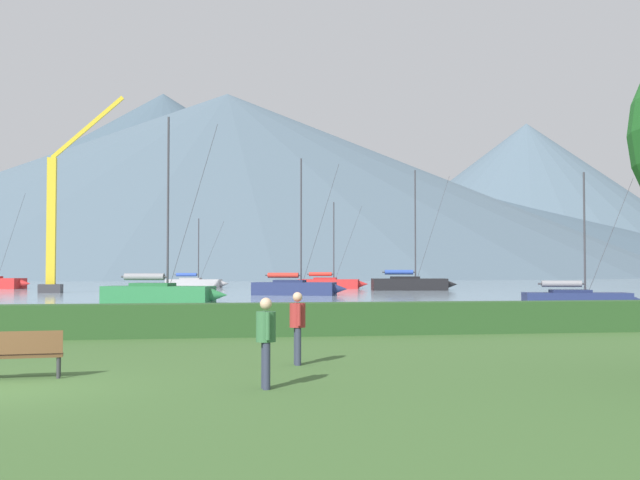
{
  "coord_description": "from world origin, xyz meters",
  "views": [
    {
      "loc": [
        3.54,
        -15.46,
        2.16
      ],
      "look_at": [
        13.79,
        44.18,
        4.37
      ],
      "focal_mm": 45.6,
      "sensor_mm": 36.0,
      "label": 1
    }
  ],
  "objects_px": {
    "park_bench_under_tree": "(17,352)",
    "person_seated_viewer": "(298,322)",
    "sailboat_slip_5": "(195,283)",
    "sailboat_slip_8": "(160,292)",
    "sailboat_slip_4": "(330,283)",
    "sailboat_slip_11": "(410,283)",
    "person_standing_walker": "(266,335)",
    "sailboat_slip_2": "(578,299)",
    "sailboat_slip_10": "(295,287)",
    "dock_crane": "(55,230)"
  },
  "relations": [
    {
      "from": "park_bench_under_tree",
      "to": "person_seated_viewer",
      "type": "bearing_deg",
      "value": 7.44
    },
    {
      "from": "dock_crane",
      "to": "sailboat_slip_2",
      "type": "bearing_deg",
      "value": -47.94
    },
    {
      "from": "sailboat_slip_8",
      "to": "person_seated_viewer",
      "type": "height_order",
      "value": "sailboat_slip_8"
    },
    {
      "from": "sailboat_slip_4",
      "to": "sailboat_slip_10",
      "type": "xyz_separation_m",
      "value": [
        -7.03,
        -22.27,
        0.03
      ]
    },
    {
      "from": "sailboat_slip_2",
      "to": "sailboat_slip_11",
      "type": "bearing_deg",
      "value": 100.96
    },
    {
      "from": "person_seated_viewer",
      "to": "person_standing_walker",
      "type": "xyz_separation_m",
      "value": [
        -1.09,
        -3.55,
        0.0
      ]
    },
    {
      "from": "sailboat_slip_2",
      "to": "sailboat_slip_5",
      "type": "height_order",
      "value": "sailboat_slip_5"
    },
    {
      "from": "sailboat_slip_5",
      "to": "sailboat_slip_4",
      "type": "bearing_deg",
      "value": -9.09
    },
    {
      "from": "sailboat_slip_2",
      "to": "sailboat_slip_4",
      "type": "relative_size",
      "value": 0.77
    },
    {
      "from": "person_standing_walker",
      "to": "person_seated_viewer",
      "type": "bearing_deg",
      "value": 70.72
    },
    {
      "from": "sailboat_slip_2",
      "to": "park_bench_under_tree",
      "type": "bearing_deg",
      "value": -120.98
    },
    {
      "from": "sailboat_slip_8",
      "to": "park_bench_under_tree",
      "type": "distance_m",
      "value": 36.33
    },
    {
      "from": "sailboat_slip_2",
      "to": "person_standing_walker",
      "type": "relative_size",
      "value": 4.57
    },
    {
      "from": "sailboat_slip_4",
      "to": "person_standing_walker",
      "type": "relative_size",
      "value": 5.93
    },
    {
      "from": "sailboat_slip_5",
      "to": "sailboat_slip_8",
      "type": "relative_size",
      "value": 0.68
    },
    {
      "from": "person_seated_viewer",
      "to": "sailboat_slip_8",
      "type": "bearing_deg",
      "value": 96.13
    },
    {
      "from": "person_standing_walker",
      "to": "sailboat_slip_8",
      "type": "bearing_deg",
      "value": 91.97
    },
    {
      "from": "sailboat_slip_11",
      "to": "sailboat_slip_10",
      "type": "bearing_deg",
      "value": -127.78
    },
    {
      "from": "sailboat_slip_2",
      "to": "park_bench_under_tree",
      "type": "xyz_separation_m",
      "value": [
        -24.76,
        -24.84,
        -0.01
      ]
    },
    {
      "from": "sailboat_slip_2",
      "to": "sailboat_slip_8",
      "type": "xyz_separation_m",
      "value": [
        -22.86,
        11.44,
        0.15
      ]
    },
    {
      "from": "sailboat_slip_4",
      "to": "dock_crane",
      "type": "height_order",
      "value": "dock_crane"
    },
    {
      "from": "person_seated_viewer",
      "to": "sailboat_slip_5",
      "type": "bearing_deg",
      "value": 90.46
    },
    {
      "from": "sailboat_slip_10",
      "to": "park_bench_under_tree",
      "type": "bearing_deg",
      "value": -83.56
    },
    {
      "from": "sailboat_slip_5",
      "to": "park_bench_under_tree",
      "type": "height_order",
      "value": "sailboat_slip_5"
    },
    {
      "from": "sailboat_slip_10",
      "to": "dock_crane",
      "type": "height_order",
      "value": "dock_crane"
    },
    {
      "from": "sailboat_slip_5",
      "to": "park_bench_under_tree",
      "type": "relative_size",
      "value": 4.57
    },
    {
      "from": "sailboat_slip_4",
      "to": "sailboat_slip_5",
      "type": "height_order",
      "value": "sailboat_slip_4"
    },
    {
      "from": "sailboat_slip_11",
      "to": "park_bench_under_tree",
      "type": "distance_m",
      "value": 70.44
    },
    {
      "from": "sailboat_slip_5",
      "to": "sailboat_slip_11",
      "type": "bearing_deg",
      "value": -18.9
    },
    {
      "from": "sailboat_slip_10",
      "to": "person_seated_viewer",
      "type": "distance_m",
      "value": 50.04
    },
    {
      "from": "sailboat_slip_2",
      "to": "sailboat_slip_10",
      "type": "distance_m",
      "value": 28.78
    },
    {
      "from": "person_seated_viewer",
      "to": "person_standing_walker",
      "type": "distance_m",
      "value": 3.72
    },
    {
      "from": "park_bench_under_tree",
      "to": "person_standing_walker",
      "type": "distance_m",
      "value": 5.19
    },
    {
      "from": "sailboat_slip_2",
      "to": "sailboat_slip_5",
      "type": "xyz_separation_m",
      "value": [
        -19.93,
        55.12,
        0.07
      ]
    },
    {
      "from": "sailboat_slip_10",
      "to": "person_seated_viewer",
      "type": "xyz_separation_m",
      "value": [
        -6.93,
        -49.56,
        0.3
      ]
    },
    {
      "from": "sailboat_slip_4",
      "to": "person_standing_walker",
      "type": "distance_m",
      "value": 76.87
    },
    {
      "from": "sailboat_slip_4",
      "to": "sailboat_slip_8",
      "type": "xyz_separation_m",
      "value": [
        -17.87,
        -36.98,
        0.04
      ]
    },
    {
      "from": "sailboat_slip_11",
      "to": "person_seated_viewer",
      "type": "bearing_deg",
      "value": -101.12
    },
    {
      "from": "sailboat_slip_4",
      "to": "sailboat_slip_8",
      "type": "distance_m",
      "value": 41.07
    },
    {
      "from": "sailboat_slip_11",
      "to": "person_seated_viewer",
      "type": "height_order",
      "value": "sailboat_slip_11"
    },
    {
      "from": "sailboat_slip_2",
      "to": "dock_crane",
      "type": "bearing_deg",
      "value": 145.98
    },
    {
      "from": "sailboat_slip_8",
      "to": "sailboat_slip_4",
      "type": "bearing_deg",
      "value": 83.64
    },
    {
      "from": "park_bench_under_tree",
      "to": "person_standing_walker",
      "type": "relative_size",
      "value": 1.09
    },
    {
      "from": "sailboat_slip_8",
      "to": "park_bench_under_tree",
      "type": "height_order",
      "value": "sailboat_slip_8"
    },
    {
      "from": "person_seated_viewer",
      "to": "park_bench_under_tree",
      "type": "bearing_deg",
      "value": -166.45
    },
    {
      "from": "sailboat_slip_10",
      "to": "sailboat_slip_8",
      "type": "bearing_deg",
      "value": -105.93
    },
    {
      "from": "person_seated_viewer",
      "to": "sailboat_slip_4",
      "type": "bearing_deg",
      "value": 78.74
    },
    {
      "from": "sailboat_slip_2",
      "to": "sailboat_slip_10",
      "type": "bearing_deg",
      "value": 128.61
    },
    {
      "from": "sailboat_slip_11",
      "to": "person_seated_viewer",
      "type": "xyz_separation_m",
      "value": [
        -21.04,
        -63.7,
        0.22
      ]
    },
    {
      "from": "sailboat_slip_5",
      "to": "park_bench_under_tree",
      "type": "xyz_separation_m",
      "value": [
        -4.82,
        -79.96,
        -0.07
      ]
    }
  ]
}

